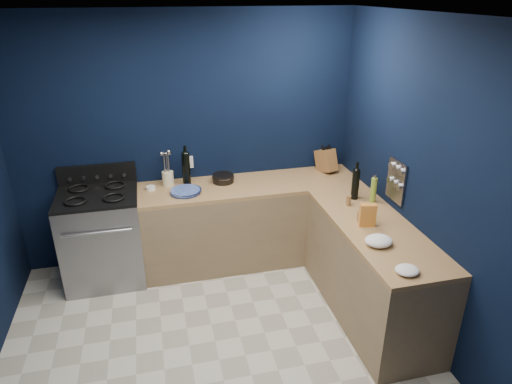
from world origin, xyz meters
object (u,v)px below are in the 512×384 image
object	(u,v)px
plate_stack	(185,191)
crouton_bag	(367,215)
knife_block	(326,161)
gas_range	(103,238)
utensil_crock	(168,178)

from	to	relation	value
plate_stack	crouton_bag	xyz separation A→B (m)	(1.44, -1.04, 0.08)
knife_block	crouton_bag	xyz separation A→B (m)	(-0.13, -1.28, -0.02)
gas_range	plate_stack	world-z (taller)	plate_stack
gas_range	utensil_crock	bearing A→B (deg)	14.82
gas_range	crouton_bag	xyz separation A→B (m)	(2.29, -1.11, 0.54)
knife_block	plate_stack	bearing A→B (deg)	171.31
utensil_crock	knife_block	xyz separation A→B (m)	(1.72, -0.01, 0.05)
gas_range	plate_stack	size ratio (longest dim) A/B	3.12
gas_range	utensil_crock	distance (m)	0.88
plate_stack	knife_block	size ratio (longest dim) A/B	1.21
crouton_bag	gas_range	bearing A→B (deg)	167.00
plate_stack	crouton_bag	size ratio (longest dim) A/B	1.47
knife_block	crouton_bag	size ratio (longest dim) A/B	1.22
gas_range	crouton_bag	size ratio (longest dim) A/B	4.59
gas_range	utensil_crock	xyz separation A→B (m)	(0.69, 0.18, 0.51)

